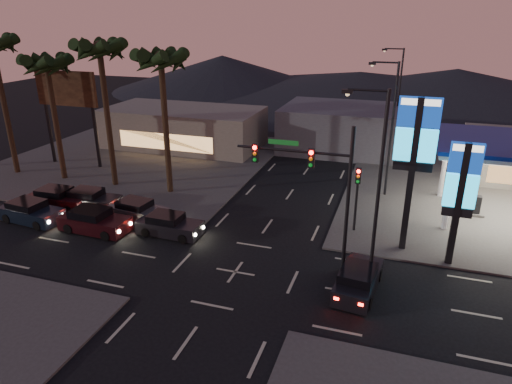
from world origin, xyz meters
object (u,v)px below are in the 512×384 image
(car_lane_a_front, at_px, (169,225))
(car_lane_a_rear, at_px, (31,212))
(pylon_sign_tall, at_px, (415,145))
(suv_station, at_px, (358,280))
(traffic_signal_mast, at_px, (315,177))
(car_lane_b_rear, at_px, (58,199))
(car_lane_a_mid, at_px, (94,221))
(car_lane_b_mid, at_px, (90,200))
(pylon_sign_short, at_px, (461,186))
(car_lane_b_front, at_px, (138,211))

(car_lane_a_front, distance_m, car_lane_a_rear, 9.83)
(pylon_sign_tall, distance_m, suv_station, 8.06)
(traffic_signal_mast, relative_size, car_lane_b_rear, 1.77)
(car_lane_a_mid, xyz_separation_m, car_lane_b_mid, (-2.62, 3.05, -0.05))
(suv_station, bearing_deg, traffic_signal_mast, 146.94)
(pylon_sign_tall, relative_size, pylon_sign_short, 1.29)
(traffic_signal_mast, bearing_deg, car_lane_a_front, 174.02)
(car_lane_b_front, bearing_deg, car_lane_b_rear, 179.37)
(pylon_sign_tall, height_order, suv_station, pylon_sign_tall)
(traffic_signal_mast, height_order, car_lane_b_mid, traffic_signal_mast)
(car_lane_b_rear, bearing_deg, car_lane_a_front, -8.06)
(car_lane_a_front, relative_size, car_lane_b_rear, 0.93)
(car_lane_b_front, xyz_separation_m, suv_station, (15.11, -4.05, 0.01))
(pylon_sign_short, relative_size, car_lane_b_mid, 1.60)
(traffic_signal_mast, distance_m, car_lane_a_mid, 14.81)
(car_lane_b_mid, bearing_deg, car_lane_b_front, -8.92)
(car_lane_b_mid, xyz_separation_m, car_lane_b_rear, (-2.24, -0.61, 0.03))
(traffic_signal_mast, height_order, suv_station, traffic_signal_mast)
(pylon_sign_tall, height_order, pylon_sign_short, pylon_sign_tall)
(car_lane_a_rear, height_order, car_lane_b_front, car_lane_a_rear)
(pylon_sign_tall, height_order, car_lane_a_front, pylon_sign_tall)
(pylon_sign_tall, height_order, car_lane_b_rear, pylon_sign_tall)
(car_lane_b_front, height_order, suv_station, suv_station)
(car_lane_a_mid, xyz_separation_m, suv_station, (16.84, -1.68, -0.04))
(traffic_signal_mast, bearing_deg, car_lane_b_front, 169.61)
(traffic_signal_mast, xyz_separation_m, car_lane_b_rear, (-18.96, 2.34, -4.55))
(pylon_sign_short, bearing_deg, car_lane_a_front, -174.71)
(car_lane_a_rear, bearing_deg, car_lane_b_mid, 53.04)
(car_lane_b_front, bearing_deg, traffic_signal_mast, -10.39)
(traffic_signal_mast, height_order, car_lane_b_rear, traffic_signal_mast)
(traffic_signal_mast, relative_size, car_lane_a_mid, 1.72)
(car_lane_b_mid, bearing_deg, car_lane_a_mid, -49.31)
(pylon_sign_short, bearing_deg, car_lane_b_rear, -179.63)
(car_lane_a_front, bearing_deg, suv_station, -12.88)
(pylon_sign_tall, distance_m, car_lane_a_rear, 24.77)
(pylon_sign_tall, xyz_separation_m, car_lane_a_front, (-14.06, -2.53, -5.76))
(pylon_sign_tall, height_order, car_lane_b_mid, pylon_sign_tall)
(pylon_sign_tall, xyz_separation_m, car_lane_a_mid, (-18.84, -3.61, -5.70))
(car_lane_b_front, relative_size, car_lane_b_mid, 1.01)
(pylon_sign_tall, distance_m, pylon_sign_short, 3.20)
(traffic_signal_mast, xyz_separation_m, suv_station, (2.74, -1.78, -4.57))
(pylon_sign_tall, xyz_separation_m, car_lane_b_rear, (-23.70, -1.17, -5.72))
(car_lane_a_front, distance_m, car_lane_b_front, 3.32)
(pylon_sign_short, relative_size, suv_station, 1.60)
(car_lane_a_front, xyz_separation_m, car_lane_b_rear, (-9.64, 1.37, 0.04))
(traffic_signal_mast, bearing_deg, suv_station, -33.06)
(pylon_sign_tall, distance_m, car_lane_b_mid, 22.23)
(car_lane_a_mid, bearing_deg, traffic_signal_mast, 0.40)
(car_lane_a_mid, xyz_separation_m, car_lane_b_rear, (-4.86, 2.44, -0.02))
(suv_station, bearing_deg, car_lane_b_front, 165.00)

